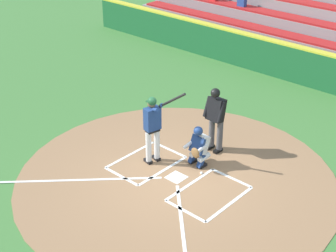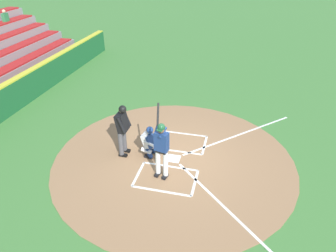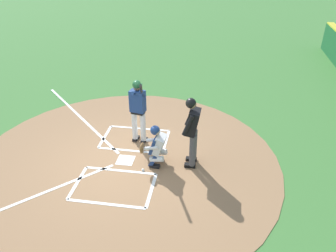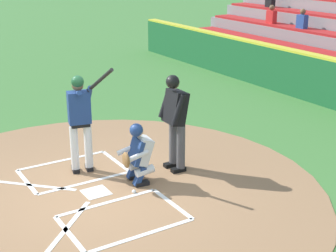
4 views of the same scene
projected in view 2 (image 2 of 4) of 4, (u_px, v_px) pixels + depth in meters
The scene contains 7 objects.
ground_plane at pixel (174, 159), 10.49m from camera, with size 120.00×120.00×0.00m, color #427A38.
dirt_circle at pixel (174, 159), 10.48m from camera, with size 8.00×8.00×0.01m, color #99704C.
home_plate_and_chalk at pixel (200, 162), 10.30m from camera, with size 7.93×4.91×0.01m.
batter at pixel (161, 146), 9.18m from camera, with size 1.04×0.56×2.13m.
catcher at pixel (150, 141), 10.38m from camera, with size 0.59×0.66×1.13m.
plate_umpire at pixel (122, 127), 10.19m from camera, with size 0.59×0.42×1.86m.
baseball at pixel (161, 150), 10.89m from camera, with size 0.07×0.07×0.07m, color white.
Camera 2 is at (8.29, 1.84, 6.25)m, focal length 33.32 mm.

